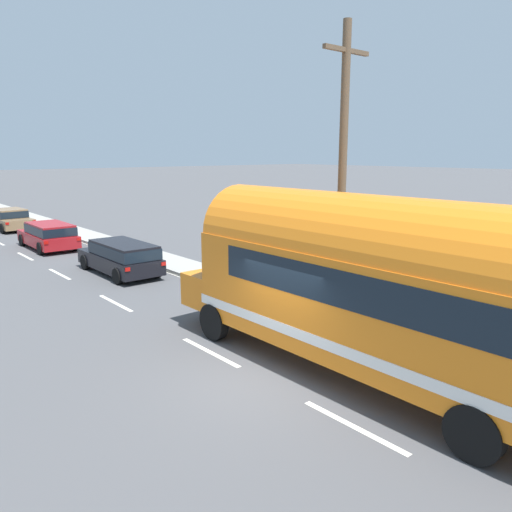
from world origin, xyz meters
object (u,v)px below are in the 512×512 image
Objects in this scene: utility_pole at (342,172)px; car_third at (10,218)px; car_second at (49,234)px; painted_bus at (385,283)px; car_lead at (122,256)px.

utility_pole is 26.29m from car_third.
car_second is at bearing 99.08° from utility_pole.
painted_bus is 2.54× the size of car_second.
painted_bus is at bearing -90.85° from car_lead.
car_lead is at bearing 89.15° from painted_bus.
car_third is at bearing 95.49° from utility_pole.
painted_bus reaches higher than car_third.
painted_bus is at bearing -89.39° from car_second.
car_third is at bearing 90.47° from car_lead.
car_lead and car_third have the same top height.
car_lead is 1.01× the size of car_third.
car_third is (0.28, 8.58, -0.05)m from car_second.
painted_bus is at bearing -90.12° from car_third.
painted_bus is 29.37m from car_third.
utility_pole is 1.82× the size of car_third.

